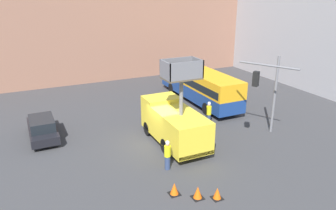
# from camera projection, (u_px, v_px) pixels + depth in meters

# --- Properties ---
(ground_plane) EXTENTS (120.00, 120.00, 0.00)m
(ground_plane) POSITION_uv_depth(u_px,v_px,m) (155.00, 144.00, 22.08)
(ground_plane) COLOR #38383A
(building_backdrop_far) EXTENTS (44.00, 10.00, 10.43)m
(building_backdrop_far) POSITION_uv_depth(u_px,v_px,m) (83.00, 30.00, 38.88)
(building_backdrop_far) COLOR #936651
(building_backdrop_far) RESTS_ON ground_plane
(utility_truck) EXTENTS (2.42, 6.02, 5.93)m
(utility_truck) POSITION_uv_depth(u_px,v_px,m) (174.00, 122.00, 21.61)
(utility_truck) COLOR yellow
(utility_truck) RESTS_ON ground_plane
(city_bus) EXTENTS (2.57, 10.67, 2.96)m
(city_bus) POSITION_uv_depth(u_px,v_px,m) (199.00, 83.00, 29.89)
(city_bus) COLOR navy
(city_bus) RESTS_ON ground_plane
(traffic_light_pole) EXTENTS (3.73, 3.49, 5.59)m
(traffic_light_pole) POSITION_uv_depth(u_px,v_px,m) (269.00, 86.00, 21.57)
(traffic_light_pole) COLOR slate
(traffic_light_pole) RESTS_ON ground_plane
(road_worker_near_truck) EXTENTS (0.38, 0.38, 1.81)m
(road_worker_near_truck) POSITION_uv_depth(u_px,v_px,m) (167.00, 155.00, 18.75)
(road_worker_near_truck) COLOR navy
(road_worker_near_truck) RESTS_ON ground_plane
(road_worker_directing) EXTENTS (0.38, 0.38, 1.87)m
(road_worker_directing) POSITION_uv_depth(u_px,v_px,m) (209.00, 113.00, 24.84)
(road_worker_directing) COLOR navy
(road_worker_directing) RESTS_ON ground_plane
(traffic_cone_near_truck) EXTENTS (0.57, 0.57, 0.65)m
(traffic_cone_near_truck) POSITION_uv_depth(u_px,v_px,m) (198.00, 193.00, 16.32)
(traffic_cone_near_truck) COLOR black
(traffic_cone_near_truck) RESTS_ON ground_plane
(traffic_cone_mid_road) EXTENTS (0.56, 0.56, 0.64)m
(traffic_cone_mid_road) POSITION_uv_depth(u_px,v_px,m) (174.00, 189.00, 16.62)
(traffic_cone_mid_road) COLOR black
(traffic_cone_mid_road) RESTS_ON ground_plane
(traffic_cone_far_side) EXTENTS (0.53, 0.53, 0.61)m
(traffic_cone_far_side) POSITION_uv_depth(u_px,v_px,m) (217.00, 194.00, 16.29)
(traffic_cone_far_side) COLOR black
(traffic_cone_far_side) RESTS_ON ground_plane
(parked_car_curbside) EXTENTS (1.79, 4.55, 1.54)m
(parked_car_curbside) POSITION_uv_depth(u_px,v_px,m) (42.00, 128.00, 22.70)
(parked_car_curbside) COLOR black
(parked_car_curbside) RESTS_ON ground_plane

